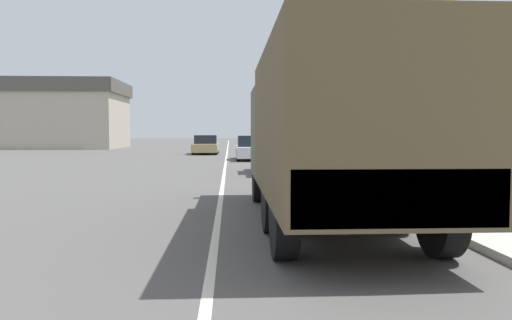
{
  "coord_description": "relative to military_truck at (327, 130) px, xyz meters",
  "views": [
    {
      "loc": [
        0.23,
        3.97,
        1.63
      ],
      "look_at": [
        0.78,
        14.41,
        1.04
      ],
      "focal_mm": 35.0,
      "sensor_mm": 36.0,
      "label": 1
    }
  ],
  "objects": [
    {
      "name": "pickup_truck",
      "position": [
        5.78,
        7.02,
        -0.8
      ],
      "size": [
        2.04,
        5.67,
        1.77
      ],
      "color": "silver",
      "rests_on": "grass_strip_right"
    },
    {
      "name": "tree_mid_right",
      "position": [
        6.18,
        12.56,
        4.52
      ],
      "size": [
        3.95,
        3.95,
        8.17
      ],
      "color": "#4C3D2D",
      "rests_on": "grass_strip_right"
    },
    {
      "name": "building_distant",
      "position": [
        -20.42,
        42.69,
        1.72
      ],
      "size": [
        15.8,
        10.08,
        6.68
      ],
      "color": "#B2A893",
      "rests_on": "ground"
    },
    {
      "name": "grass_strip_right",
      "position": [
        6.96,
        27.3,
        -1.65
      ],
      "size": [
        7.0,
        120.0,
        0.02
      ],
      "color": "olive",
      "rests_on": "ground"
    },
    {
      "name": "lamp_post",
      "position": [
        2.62,
        3.67,
        3.03
      ],
      "size": [
        1.69,
        0.24,
        7.78
      ],
      "color": "gray",
      "rests_on": "sidewalk_right"
    },
    {
      "name": "military_truck",
      "position": [
        0.0,
        0.0,
        0.0
      ],
      "size": [
        2.35,
        7.98,
        2.92
      ],
      "color": "#474C38",
      "rests_on": "ground"
    },
    {
      "name": "car_nearest_ahead",
      "position": [
        0.24,
        10.99,
        -0.89
      ],
      "size": [
        1.8,
        4.26,
        1.73
      ],
      "color": "tan",
      "rests_on": "ground"
    },
    {
      "name": "lane_centre_stripe",
      "position": [
        -1.94,
        27.3,
        -1.66
      ],
      "size": [
        0.12,
        120.0,
        0.0
      ],
      "color": "silver",
      "rests_on": "ground"
    },
    {
      "name": "car_third_ahead",
      "position": [
        -3.5,
        28.41,
        -1.03
      ],
      "size": [
        1.82,
        4.89,
        1.38
      ],
      "color": "tan",
      "rests_on": "ground"
    },
    {
      "name": "sidewalk_right",
      "position": [
        2.56,
        27.3,
        -1.6
      ],
      "size": [
        1.8,
        120.0,
        0.12
      ],
      "color": "beige",
      "rests_on": "ground"
    },
    {
      "name": "utility_box",
      "position": [
        4.26,
        3.74,
        -1.29
      ],
      "size": [
        0.55,
        0.45,
        0.7
      ],
      "color": "#3D7042",
      "rests_on": "grass_strip_right"
    },
    {
      "name": "car_second_ahead",
      "position": [
        -0.48,
        20.4,
        -1.02
      ],
      "size": [
        1.73,
        4.71,
        1.41
      ],
      "color": "silver",
      "rests_on": "ground"
    },
    {
      "name": "ground_plane",
      "position": [
        -1.94,
        27.3,
        -1.66
      ],
      "size": [
        180.0,
        180.0,
        0.0
      ],
      "primitive_type": "plane",
      "color": "#565451"
    }
  ]
}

